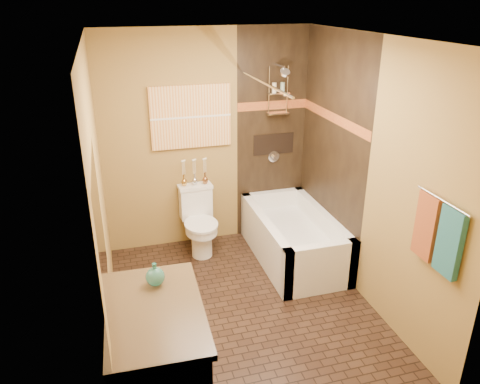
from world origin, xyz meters
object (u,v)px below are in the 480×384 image
object	(u,v)px
toilet	(199,221)
sunset_painting	(191,117)
bathtub	(293,241)
vanity	(158,363)

from	to	relation	value
toilet	sunset_painting	bearing A→B (deg)	86.82
bathtub	vanity	distance (m)	2.47
sunset_painting	vanity	world-z (taller)	sunset_painting
bathtub	toilet	bearing A→B (deg)	154.67
sunset_painting	vanity	bearing A→B (deg)	-106.60
bathtub	sunset_painting	bearing A→B (deg)	143.70
sunset_painting	toilet	world-z (taller)	sunset_painting
toilet	vanity	distance (m)	2.34
vanity	toilet	bearing A→B (deg)	73.77
bathtub	toilet	world-z (taller)	toilet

